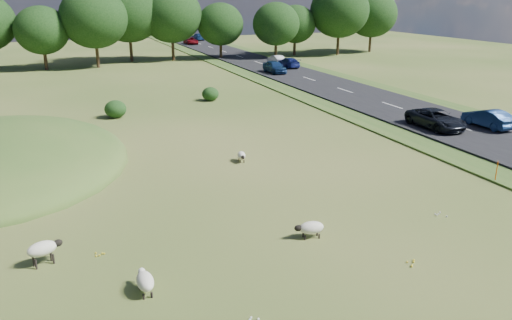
% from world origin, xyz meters
% --- Properties ---
extents(ground, '(160.00, 160.00, 0.00)m').
position_xyz_m(ground, '(0.00, 20.00, 0.00)').
color(ground, '#32531A').
rests_on(ground, ground).
extents(road, '(8.00, 150.00, 0.25)m').
position_xyz_m(road, '(20.00, 30.00, 0.12)').
color(road, black).
rests_on(road, ground).
extents(treeline, '(96.28, 14.66, 11.70)m').
position_xyz_m(treeline, '(-1.06, 55.44, 6.57)').
color(treeline, black).
rests_on(treeline, ground).
extents(shrubs, '(23.28, 8.98, 1.46)m').
position_xyz_m(shrubs, '(-4.94, 24.90, 0.70)').
color(shrubs, black).
rests_on(shrubs, ground).
extents(marker_post, '(0.06, 0.06, 1.20)m').
position_xyz_m(marker_post, '(13.81, -1.59, 0.60)').
color(marker_post, '#D8590C').
rests_on(marker_post, ground).
extents(sheep_0, '(0.62, 1.12, 0.63)m').
position_xyz_m(sheep_0, '(2.18, 6.82, 0.40)').
color(sheep_0, beige).
rests_on(sheep_0, ground).
extents(sheep_1, '(1.39, 0.89, 0.96)m').
position_xyz_m(sheep_1, '(-8.97, -1.89, 0.67)').
color(sheep_1, beige).
rests_on(sheep_1, ground).
extents(sheep_2, '(1.32, 0.73, 0.74)m').
position_xyz_m(sheep_2, '(1.38, -3.68, 0.47)').
color(sheep_2, beige).
rests_on(sheep_2, ground).
extents(sheep_3, '(0.60, 1.31, 0.76)m').
position_xyz_m(sheep_3, '(-5.77, -5.21, 0.48)').
color(sheep_3, beige).
rests_on(sheep_3, ground).
extents(car_0, '(2.15, 4.66, 1.29)m').
position_xyz_m(car_0, '(18.10, 79.13, 0.90)').
color(car_0, maroon).
rests_on(car_0, road).
extents(car_1, '(2.29, 4.96, 1.38)m').
position_xyz_m(car_1, '(18.10, 8.18, 0.94)').
color(car_1, black).
rests_on(car_1, road).
extents(car_2, '(1.44, 4.13, 1.36)m').
position_xyz_m(car_2, '(21.90, 6.92, 0.93)').
color(car_2, navy).
rests_on(car_2, road).
extents(car_4, '(1.81, 4.51, 1.54)m').
position_xyz_m(car_4, '(18.10, 37.81, 1.02)').
color(car_4, navy).
rests_on(car_4, road).
extents(car_5, '(1.29, 3.71, 1.22)m').
position_xyz_m(car_5, '(21.90, 45.82, 0.86)').
color(car_5, silver).
rests_on(car_5, road).
extents(car_6, '(1.84, 4.52, 1.31)m').
position_xyz_m(car_6, '(21.90, 41.75, 0.91)').
color(car_6, navy).
rests_on(car_6, road).
extents(car_7, '(1.99, 4.90, 1.42)m').
position_xyz_m(car_7, '(21.90, 87.52, 0.96)').
color(car_7, navy).
rests_on(car_7, road).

